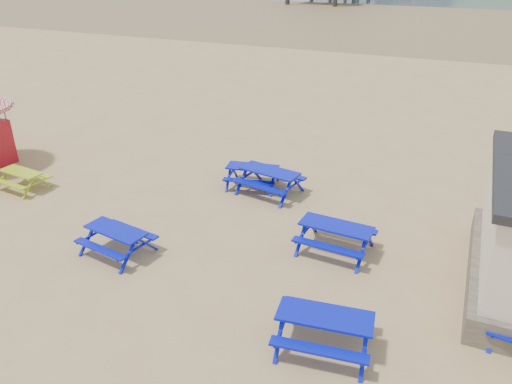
% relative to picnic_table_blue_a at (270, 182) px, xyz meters
% --- Properties ---
extents(ground, '(400.00, 400.00, 0.00)m').
position_rel_picnic_table_blue_a_xyz_m(ground, '(-0.27, -3.51, -0.43)').
color(ground, tan).
rests_on(ground, ground).
extents(wet_sand, '(400.00, 400.00, 0.00)m').
position_rel_picnic_table_blue_a_xyz_m(wet_sand, '(-0.27, 51.49, -0.43)').
color(wet_sand, brown).
rests_on(wet_sand, ground).
extents(picnic_table_blue_a, '(2.30, 1.98, 0.86)m').
position_rel_picnic_table_blue_a_xyz_m(picnic_table_blue_a, '(0.00, 0.00, 0.00)').
color(picnic_table_blue_a, '#0004B8').
rests_on(picnic_table_blue_a, ground).
extents(picnic_table_blue_b, '(2.04, 1.76, 0.76)m').
position_rel_picnic_table_blue_a_xyz_m(picnic_table_blue_b, '(-0.76, 0.27, -0.05)').
color(picnic_table_blue_b, '#0004B8').
rests_on(picnic_table_blue_b, ground).
extents(picnic_table_blue_c, '(2.08, 1.72, 0.83)m').
position_rel_picnic_table_blue_a_xyz_m(picnic_table_blue_c, '(3.06, -2.71, -0.01)').
color(picnic_table_blue_c, '#0004B8').
rests_on(picnic_table_blue_c, ground).
extents(picnic_table_blue_d, '(2.00, 1.71, 0.75)m').
position_rel_picnic_table_blue_a_xyz_m(picnic_table_blue_d, '(-2.43, -5.20, -0.05)').
color(picnic_table_blue_d, '#0004B8').
rests_on(picnic_table_blue_d, ground).
extents(picnic_table_blue_e, '(2.17, 1.84, 0.84)m').
position_rel_picnic_table_blue_a_xyz_m(picnic_table_blue_e, '(3.84, -6.44, -0.01)').
color(picnic_table_blue_e, '#0004B8').
rests_on(picnic_table_blue_e, ground).
extents(picnic_table_yellow, '(1.72, 1.45, 0.67)m').
position_rel_picnic_table_blue_a_xyz_m(picnic_table_yellow, '(-8.07, -3.14, -0.09)').
color(picnic_table_yellow, '#87B60D').
rests_on(picnic_table_yellow, ground).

